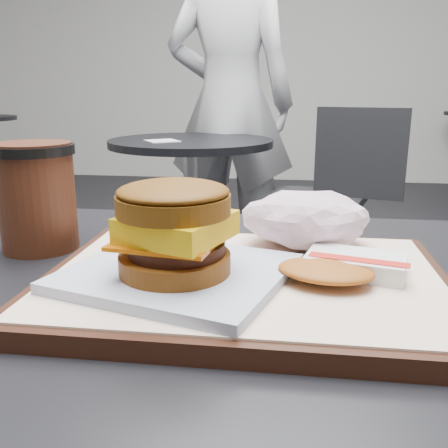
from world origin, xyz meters
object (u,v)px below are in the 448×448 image
hash_brown (342,267)px  neighbor_table (192,185)px  customer_table (209,447)px  coffee_cup (36,193)px  neighbor_chair (330,190)px  serving_tray (246,282)px  patron (230,104)px  breakfast_sandwich (176,239)px  crumpled_wrapper (306,219)px

hash_brown → neighbor_table: hash_brown is taller
customer_table → coffee_cup: 0.35m
customer_table → coffee_cup: (-0.22, 0.10, 0.25)m
hash_brown → neighbor_chair: size_ratio=0.15×
serving_tray → customer_table: bearing=171.0°
serving_tray → neighbor_table: bearing=103.2°
neighbor_chair → patron: patron is taller
customer_table → patron: size_ratio=0.45×
serving_tray → neighbor_table: 1.72m
hash_brown → coffee_cup: size_ratio=1.00×
serving_tray → hash_brown: (0.09, -0.00, 0.02)m
customer_table → breakfast_sandwich: size_ratio=3.47×
patron → coffee_cup: bearing=94.9°
customer_table → neighbor_table: (-0.35, 1.65, -0.03)m
serving_tray → coffee_cup: coffee_cup is taller
crumpled_wrapper → neighbor_table: size_ratio=0.18×
hash_brown → serving_tray: bearing=179.0°
neighbor_table → neighbor_chair: neighbor_chair is taller
crumpled_wrapper → neighbor_chair: 1.78m
neighbor_table → coffee_cup: bearing=-85.3°
breakfast_sandwich → patron: 2.14m
serving_tray → patron: size_ratio=0.21×
patron → serving_tray: bearing=102.0°
hash_brown → crumpled_wrapper: 0.10m
customer_table → neighbor_table: customer_table is taller
coffee_cup → patron: size_ratio=0.07×
breakfast_sandwich → neighbor_table: bearing=101.0°
customer_table → neighbor_table: bearing=102.0°
crumpled_wrapper → coffee_cup: (-0.32, 0.01, 0.02)m
neighbor_table → hash_brown: bearing=-73.9°
hash_brown → neighbor_table: bearing=106.1°
breakfast_sandwich → neighbor_table: size_ratio=0.31×
crumpled_wrapper → neighbor_chair: bearing=84.7°
breakfast_sandwich → crumpled_wrapper: size_ratio=1.68×
hash_brown → crumpled_wrapper: crumpled_wrapper is taller
neighbor_chair → coffee_cup: bearing=-105.4°
neighbor_chair → breakfast_sandwich: bearing=-98.5°
coffee_cup → patron: (-0.02, 2.00, 0.05)m
hash_brown → neighbor_table: size_ratio=0.17×
customer_table → breakfast_sandwich: 0.25m
breakfast_sandwich → hash_brown: bearing=10.8°
coffee_cup → neighbor_table: (-0.13, 1.55, -0.29)m
neighbor_table → crumpled_wrapper: bearing=-74.1°
coffee_cup → neighbor_table: size_ratio=0.17×
customer_table → coffee_cup: coffee_cup is taller
customer_table → serving_tray: size_ratio=2.11×
hash_brown → customer_table: bearing=176.6°
hash_brown → coffee_cup: 0.37m
serving_tray → neighbor_table: serving_tray is taller
crumpled_wrapper → neighbor_table: (-0.45, 1.56, -0.27)m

